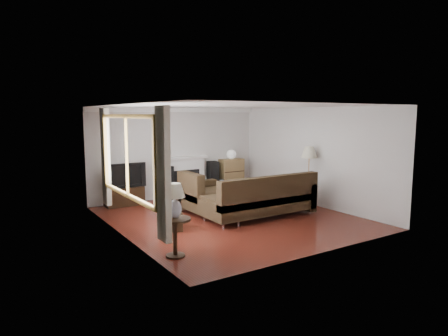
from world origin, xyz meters
TOP-DOWN VIEW (x-y plane):
  - room at (0.00, 0.00)m, footprint 5.10×5.60m
  - window at (-2.45, -0.20)m, footprint 0.12×2.74m
  - curtain_near at (-2.40, -1.72)m, footprint 0.10×0.35m
  - curtain_far at (-2.40, 1.32)m, footprint 0.10×0.35m
  - fireplace at (0.15, 2.64)m, footprint 1.40×0.26m
  - tv_stand at (-1.63, 2.50)m, footprint 0.96×0.43m
  - television at (-1.63, 2.50)m, footprint 1.08×0.14m
  - speaker_left at (-0.41, 2.54)m, footprint 0.32×0.36m
  - speaker_right at (1.05, 2.54)m, footprint 0.31×0.35m
  - bookshelf at (1.69, 2.53)m, footprint 0.73×0.34m
  - globe_lamp at (1.69, 2.53)m, footprint 0.28×0.28m
  - sectional_sofa at (0.57, -0.30)m, footprint 2.86×2.09m
  - coffee_table at (0.59, 1.36)m, footprint 1.02×0.57m
  - footstool at (-1.57, -0.14)m, footprint 0.57×0.57m
  - floor_lamp at (2.22, -0.16)m, footprint 0.41×0.41m
  - side_table at (-2.15, -1.58)m, footprint 0.52×0.52m
  - table_lamp at (-2.15, -1.58)m, footprint 0.35×0.35m

SIDE VIEW (x-z plane):
  - footstool at x=-1.57m, z-range 0.00..0.38m
  - coffee_table at x=0.59m, z-range 0.00..0.40m
  - tv_stand at x=-1.63m, z-range 0.00..0.48m
  - side_table at x=-2.15m, z-range 0.00..0.65m
  - sectional_sofa at x=0.57m, z-range 0.00..0.93m
  - speaker_left at x=-0.41m, z-range 0.00..0.93m
  - speaker_right at x=1.05m, z-range 0.00..0.96m
  - bookshelf at x=1.69m, z-range 0.00..1.00m
  - fireplace at x=0.15m, z-range 0.00..1.15m
  - floor_lamp at x=2.22m, z-range 0.00..1.53m
  - television at x=-1.63m, z-range 0.48..1.10m
  - table_lamp at x=-2.15m, z-range 0.65..1.21m
  - globe_lamp at x=1.69m, z-range 1.00..1.27m
  - room at x=0.00m, z-range -0.02..2.52m
  - curtain_near at x=-2.40m, z-range 0.35..2.45m
  - curtain_far at x=-2.40m, z-range 0.35..2.45m
  - window at x=-2.45m, z-range 0.78..2.32m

